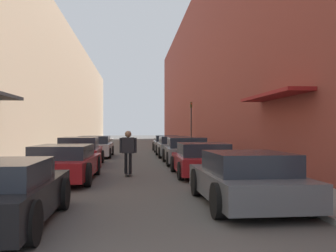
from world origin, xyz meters
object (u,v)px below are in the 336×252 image
at_px(parked_car_right_4, 166,144).
at_px(parked_car_right_0, 246,179).
at_px(parked_car_left_1, 64,163).
at_px(parked_car_left_3, 95,147).
at_px(parked_car_left_2, 80,152).
at_px(parked_car_right_3, 174,147).
at_px(skateboarder, 128,148).
at_px(parked_car_right_1, 202,160).
at_px(traffic_light, 191,120).
at_px(parked_car_right_2, 186,151).

bearing_deg(parked_car_right_4, parked_car_right_0, -89.89).
distance_m(parked_car_left_1, parked_car_right_0, 6.52).
bearing_deg(parked_car_left_3, parked_car_left_1, -89.68).
distance_m(parked_car_left_2, parked_car_left_3, 5.48).
xyz_separation_m(parked_car_left_3, parked_car_right_3, (4.79, -0.30, -0.00)).
bearing_deg(parked_car_left_3, parked_car_right_3, -3.56).
xyz_separation_m(parked_car_left_1, parked_car_right_3, (4.73, 10.24, 0.03)).
xyz_separation_m(parked_car_left_2, parked_car_right_0, (5.01, -9.47, -0.05)).
relative_size(parked_car_left_3, skateboarder, 2.72).
bearing_deg(parked_car_right_4, parked_car_left_2, -115.04).
relative_size(parked_car_left_1, parked_car_left_2, 1.10).
height_order(parked_car_right_1, traffic_light, traffic_light).
xyz_separation_m(parked_car_left_2, parked_car_right_3, (4.94, 5.18, -0.02)).
height_order(parked_car_right_0, parked_car_right_4, parked_car_right_4).
bearing_deg(parked_car_left_3, traffic_light, 47.17).
distance_m(parked_car_right_4, skateboarder, 14.82).
bearing_deg(parked_car_right_0, parked_car_right_1, 90.10).
height_order(parked_car_left_1, parked_car_right_0, parked_car_right_0).
bearing_deg(parked_car_right_0, parked_car_right_2, 89.92).
xyz_separation_m(parked_car_left_3, parked_car_right_1, (4.85, -9.58, -0.04)).
bearing_deg(parked_car_left_1, parked_car_right_2, 48.75).
distance_m(parked_car_left_3, traffic_light, 10.62).
height_order(parked_car_left_3, traffic_light, traffic_light).
height_order(parked_car_right_3, parked_car_right_4, parked_car_right_3).
relative_size(parked_car_right_0, parked_car_right_1, 1.02).
height_order(parked_car_left_3, parked_car_right_0, parked_car_left_3).
relative_size(parked_car_left_3, parked_car_right_4, 1.11).
height_order(parked_car_right_0, skateboarder, skateboarder).
relative_size(skateboarder, traffic_light, 0.43).
bearing_deg(parked_car_left_3, parked_car_right_1, -63.13).
height_order(parked_car_left_1, parked_car_right_2, parked_car_right_2).
distance_m(parked_car_left_3, parked_car_right_3, 4.80).
bearing_deg(parked_car_left_2, parked_car_right_0, -62.11).
relative_size(parked_car_right_1, skateboarder, 2.40).
bearing_deg(parked_car_left_2, parked_car_right_3, 46.39).
bearing_deg(parked_car_left_1, parked_car_right_1, 11.32).
bearing_deg(parked_car_right_1, traffic_light, 82.54).
height_order(parked_car_left_2, parked_car_right_3, parked_car_left_2).
bearing_deg(parked_car_left_1, parked_car_right_3, 65.21).
bearing_deg(parked_car_right_3, parked_car_left_1, -114.79).
bearing_deg(parked_car_right_0, parked_car_left_3, 108.02).
relative_size(parked_car_right_3, traffic_light, 1.13).
xyz_separation_m(parked_car_right_0, skateboarder, (-2.72, 5.54, 0.42)).
height_order(parked_car_left_3, parked_car_right_4, parked_car_left_3).
height_order(parked_car_right_1, parked_car_right_2, parked_car_right_2).
xyz_separation_m(parked_car_right_3, traffic_light, (2.32, 7.97, 1.83)).
xyz_separation_m(parked_car_right_4, traffic_light, (2.29, 2.50, 1.85)).
distance_m(parked_car_left_2, traffic_light, 15.13).
bearing_deg(parked_car_left_3, parked_car_left_2, -91.56).
relative_size(parked_car_left_1, parked_car_right_2, 1.17).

